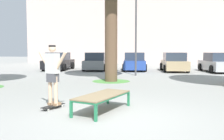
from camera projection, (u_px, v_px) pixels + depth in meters
The scene contains 12 objects.
ground_plane at pixel (114, 117), 5.99m from camera, with size 120.00×120.00×0.00m, color #999993.
building_facade at pixel (153, 4), 32.25m from camera, with size 33.70×4.00×15.63m, color beige.
skate_box at pixel (103, 96), 6.56m from camera, with size 1.31×2.04×0.46m.
skateboard at pixel (53, 106), 6.90m from camera, with size 0.45×0.82×0.09m.
skater at pixel (53, 71), 6.82m from camera, with size 0.97×0.41×1.69m.
grass_patch_mid_back at pixel (111, 81), 13.16m from camera, with size 2.02×2.02×0.01m, color #519342.
car_black at pixel (59, 62), 21.03m from camera, with size 2.14×4.31×1.50m.
car_grey at pixel (96, 62), 20.84m from camera, with size 2.23×4.35×1.50m.
car_blue at pixel (134, 62), 20.53m from camera, with size 2.22×4.34×1.50m.
car_tan at pixel (174, 63), 19.68m from camera, with size 2.15×4.32×1.50m.
car_silver at pixel (217, 63), 18.89m from camera, with size 2.31×4.38×1.50m.
light_post at pixel (136, 17), 15.93m from camera, with size 0.36×0.36×5.83m.
Camera 1 is at (0.94, -5.81, 1.62)m, focal length 39.31 mm.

